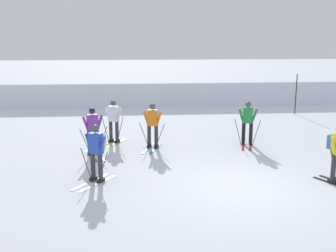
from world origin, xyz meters
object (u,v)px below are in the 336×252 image
skier_orange (153,124)px  skier_purple (93,130)px  skier_white (113,120)px  trail_marker_pole (296,94)px  skier_blue (97,150)px  skier_green (248,121)px

skier_orange → skier_purple: 2.28m
skier_white → trail_marker_pole: trail_marker_pole is taller
skier_white → skier_blue: (-0.29, -4.54, 0.04)m
trail_marker_pole → skier_white: bearing=-150.1°
skier_orange → skier_purple: size_ratio=1.00×
skier_white → skier_blue: size_ratio=1.00×
skier_green → skier_blue: (-5.49, -3.84, -0.00)m
skier_white → skier_purple: size_ratio=1.00×
skier_green → skier_white: size_ratio=1.00×
skier_purple → skier_blue: bearing=-82.8°
skier_green → skier_orange: (-3.70, -0.24, -0.04)m
skier_green → skier_purple: size_ratio=1.00×
skier_white → skier_purple: same height
skier_green → skier_purple: bearing=-170.4°
skier_white → trail_marker_pole: (9.50, 5.46, 0.16)m
skier_purple → skier_white: bearing=68.9°
trail_marker_pole → skier_green: bearing=-125.0°
skier_blue → trail_marker_pole: bearing=45.6°
skier_white → skier_orange: 1.76m
skier_blue → skier_orange: size_ratio=1.00×
skier_blue → skier_green: bearing=35.0°
skier_purple → trail_marker_pole: bearing=35.1°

